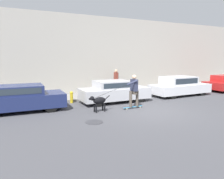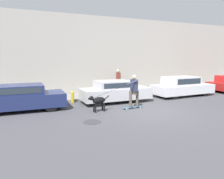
{
  "view_description": "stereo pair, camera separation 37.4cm",
  "coord_description": "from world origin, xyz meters",
  "px_view_note": "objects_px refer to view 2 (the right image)",
  "views": [
    {
      "loc": [
        -6.17,
        -8.4,
        2.56
      ],
      "look_at": [
        -1.33,
        1.39,
        0.95
      ],
      "focal_mm": 35.0,
      "sensor_mm": 36.0,
      "label": 1
    },
    {
      "loc": [
        -5.83,
        -8.56,
        2.56
      ],
      "look_at": [
        -1.33,
        1.39,
        0.95
      ],
      "focal_mm": 35.0,
      "sensor_mm": 36.0,
      "label": 2
    }
  ],
  "objects_px": {
    "parked_car_2": "(182,87)",
    "parked_car_0": "(22,98)",
    "dog": "(98,101)",
    "skateboarder": "(134,89)",
    "pedestrian_with_bag": "(118,79)",
    "parked_car_1": "(115,92)",
    "fire_hydrant": "(73,97)"
  },
  "relations": [
    {
      "from": "parked_car_2",
      "to": "pedestrian_with_bag",
      "type": "xyz_separation_m",
      "value": [
        -3.5,
        2.58,
        0.39
      ]
    },
    {
      "from": "fire_hydrant",
      "to": "dog",
      "type": "bearing_deg",
      "value": -77.49
    },
    {
      "from": "skateboarder",
      "to": "fire_hydrant",
      "type": "xyz_separation_m",
      "value": [
        -2.44,
        2.69,
        -0.62
      ]
    },
    {
      "from": "parked_car_0",
      "to": "skateboarder",
      "type": "xyz_separation_m",
      "value": [
        5.14,
        -1.85,
        0.34
      ]
    },
    {
      "from": "parked_car_2",
      "to": "parked_car_0",
      "type": "bearing_deg",
      "value": 178.9
    },
    {
      "from": "skateboarder",
      "to": "pedestrian_with_bag",
      "type": "distance_m",
      "value": 4.62
    },
    {
      "from": "parked_car_0",
      "to": "fire_hydrant",
      "type": "distance_m",
      "value": 2.83
    },
    {
      "from": "fire_hydrant",
      "to": "parked_car_2",
      "type": "bearing_deg",
      "value": -6.63
    },
    {
      "from": "parked_car_0",
      "to": "parked_car_2",
      "type": "relative_size",
      "value": 0.95
    },
    {
      "from": "skateboarder",
      "to": "pedestrian_with_bag",
      "type": "xyz_separation_m",
      "value": [
        1.29,
        4.44,
        0.04
      ]
    },
    {
      "from": "skateboarder",
      "to": "parked_car_1",
      "type": "bearing_deg",
      "value": -88.31
    },
    {
      "from": "fire_hydrant",
      "to": "parked_car_1",
      "type": "bearing_deg",
      "value": -20.24
    },
    {
      "from": "parked_car_1",
      "to": "pedestrian_with_bag",
      "type": "height_order",
      "value": "pedestrian_with_bag"
    },
    {
      "from": "parked_car_1",
      "to": "skateboarder",
      "type": "distance_m",
      "value": 1.9
    },
    {
      "from": "skateboarder",
      "to": "dog",
      "type": "bearing_deg",
      "value": -6.57
    },
    {
      "from": "pedestrian_with_bag",
      "to": "fire_hydrant",
      "type": "bearing_deg",
      "value": -151.79
    },
    {
      "from": "parked_car_0",
      "to": "pedestrian_with_bag",
      "type": "relative_size",
      "value": 2.5
    },
    {
      "from": "parked_car_0",
      "to": "parked_car_1",
      "type": "xyz_separation_m",
      "value": [
        4.97,
        -0.0,
        -0.02
      ]
    },
    {
      "from": "dog",
      "to": "fire_hydrant",
      "type": "relative_size",
      "value": 1.66
    },
    {
      "from": "dog",
      "to": "parked_car_0",
      "type": "bearing_deg",
      "value": -35.83
    },
    {
      "from": "parked_car_2",
      "to": "dog",
      "type": "xyz_separation_m",
      "value": [
        -6.65,
        -1.75,
        -0.09
      ]
    },
    {
      "from": "parked_car_0",
      "to": "dog",
      "type": "height_order",
      "value": "parked_car_0"
    },
    {
      "from": "parked_car_1",
      "to": "skateboarder",
      "type": "relative_size",
      "value": 1.46
    },
    {
      "from": "fire_hydrant",
      "to": "parked_car_0",
      "type": "bearing_deg",
      "value": -162.7
    },
    {
      "from": "parked_car_1",
      "to": "dog",
      "type": "height_order",
      "value": "parked_car_1"
    },
    {
      "from": "skateboarder",
      "to": "pedestrian_with_bag",
      "type": "relative_size",
      "value": 1.71
    },
    {
      "from": "parked_car_1",
      "to": "parked_car_2",
      "type": "distance_m",
      "value": 4.95
    },
    {
      "from": "parked_car_1",
      "to": "skateboarder",
      "type": "height_order",
      "value": "skateboarder"
    },
    {
      "from": "parked_car_2",
      "to": "pedestrian_with_bag",
      "type": "bearing_deg",
      "value": 142.47
    },
    {
      "from": "skateboarder",
      "to": "parked_car_2",
      "type": "bearing_deg",
      "value": -162.35
    },
    {
      "from": "dog",
      "to": "skateboarder",
      "type": "height_order",
      "value": "skateboarder"
    },
    {
      "from": "parked_car_0",
      "to": "dog",
      "type": "distance_m",
      "value": 3.71
    }
  ]
}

